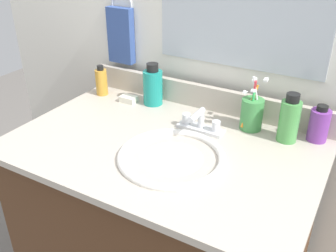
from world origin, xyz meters
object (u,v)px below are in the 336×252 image
object	(u,v)px
bottle_mouthwash_teal	(153,86)
soap_bar	(129,99)
hand_towel	(121,36)
faucet	(200,123)
bottle_cream_purple	(319,125)
bottle_oil_amber	(101,82)
bottle_toner_green	(289,120)
cup_green	(252,113)

from	to	relation	value
bottle_mouthwash_teal	soap_bar	xyz separation A→B (m)	(-0.09, -0.04, -0.06)
hand_towel	bottle_mouthwash_teal	xyz separation A→B (m)	(0.20, -0.08, -0.15)
faucet	bottle_cream_purple	distance (m)	0.38
faucet	bottle_mouthwash_teal	bearing A→B (deg)	156.56
bottle_mouthwash_teal	bottle_oil_amber	distance (m)	0.23
bottle_cream_purple	bottle_toner_green	bearing A→B (deg)	-149.34
hand_towel	bottle_toner_green	world-z (taller)	hand_towel
bottle_oil_amber	hand_towel	bearing A→B (deg)	74.63
faucet	soap_bar	bearing A→B (deg)	167.83
bottle_mouthwash_teal	cup_green	size ratio (longest dim) A/B	0.86
bottle_oil_amber	bottle_toner_green	size ratio (longest dim) A/B	0.76
hand_towel	cup_green	distance (m)	0.62
hand_towel	bottle_cream_purple	xyz separation A→B (m)	(0.80, -0.06, -0.16)
bottle_toner_green	soap_bar	bearing A→B (deg)	-179.16
faucet	cup_green	bearing A→B (deg)	35.70
faucet	bottle_cream_purple	size ratio (longest dim) A/B	1.32
bottle_cream_purple	cup_green	distance (m)	0.21
bottle_oil_amber	bottle_mouthwash_teal	bearing A→B (deg)	6.42
hand_towel	faucet	distance (m)	0.53
bottle_mouthwash_teal	bottle_oil_amber	world-z (taller)	bottle_mouthwash_teal
faucet	soap_bar	size ratio (longest dim) A/B	2.50
bottle_oil_amber	bottle_toner_green	xyz separation A→B (m)	(0.75, -0.00, 0.02)
hand_towel	cup_green	bearing A→B (deg)	-8.67
hand_towel	soap_bar	distance (m)	0.26
hand_towel	bottle_cream_purple	world-z (taller)	hand_towel
bottle_mouthwash_teal	bottle_toner_green	distance (m)	0.52
bottle_oil_amber	bottle_cream_purple	world-z (taller)	same
bottle_mouthwash_teal	soap_bar	bearing A→B (deg)	-158.47
faucet	soap_bar	xyz separation A→B (m)	(-0.34, 0.07, -0.02)
bottle_toner_green	soap_bar	size ratio (longest dim) A/B	2.53
bottle_oil_amber	bottle_toner_green	world-z (taller)	bottle_toner_green
soap_bar	bottle_oil_amber	bearing A→B (deg)	175.87
hand_towel	faucet	size ratio (longest dim) A/B	1.37
hand_towel	bottle_toner_green	bearing A→B (deg)	-8.63
bottle_toner_green	bottle_cream_purple	xyz separation A→B (m)	(0.08, 0.05, -0.02)
bottle_toner_green	bottle_mouthwash_teal	bearing A→B (deg)	177.07
bottle_toner_green	bottle_cream_purple	bearing A→B (deg)	30.66
soap_bar	hand_towel	bearing A→B (deg)	132.47
faucet	bottle_oil_amber	xyz separation A→B (m)	(-0.48, 0.08, 0.03)
cup_green	bottle_oil_amber	bearing A→B (deg)	-178.36
faucet	bottle_oil_amber	distance (m)	0.49
bottle_oil_amber	bottle_cream_purple	distance (m)	0.83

